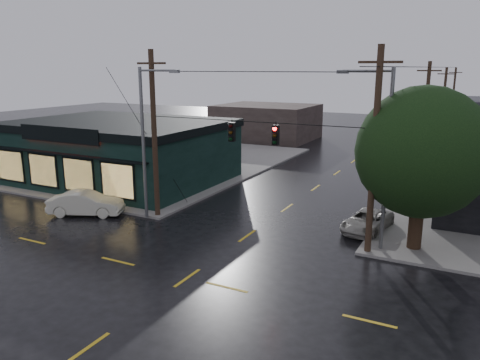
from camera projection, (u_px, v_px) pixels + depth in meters
The scene contains 15 objects.
ground_plane at pixel (187, 278), 20.78m from camera, with size 160.00×160.00×0.00m, color black.
sidewalk_nw at pixel (131, 160), 46.94m from camera, with size 28.00×28.00×0.15m, color gray.
pizza_shop at pixel (120, 150), 38.04m from camera, with size 16.30×12.34×4.90m.
corner_tree at pixel (422, 153), 22.76m from camera, with size 6.48×6.48×8.19m.
utility_pole_nw at pixel (158, 217), 29.29m from camera, with size 2.00×0.32×10.15m, color black, non-canonical shape.
utility_pole_ne at pixel (367, 253), 23.51m from camera, with size 2.00×0.32×10.15m, color black, non-canonical shape.
utility_pole_far_a at pixel (420, 171), 42.10m from camera, with size 2.00×0.32×9.65m, color black, non-canonical shape.
utility_pole_far_b at pixel (439, 141), 59.39m from camera, with size 2.00×0.32×9.15m, color black, non-canonical shape.
utility_pole_far_c at pixel (450, 125), 76.69m from camera, with size 2.00×0.32×9.15m, color black, non-canonical shape.
span_signal_assembly at pixel (253, 133), 25.02m from camera, with size 13.00×0.48×1.23m.
streetlight_nw at pixel (147, 219), 28.82m from camera, with size 5.40×0.30×9.15m, color slate, non-canonical shape.
streetlight_ne at pixel (380, 250), 23.89m from camera, with size 5.40×0.30×9.15m, color slate, non-canonical shape.
bg_building_west at pixel (267, 122), 61.07m from camera, with size 12.00×10.00×4.40m, color #312623.
sedan_cream at pixel (86, 203), 29.49m from camera, with size 1.61×4.61×1.52m, color beige.
suv_silver at pixel (367, 221), 26.65m from camera, with size 1.93×4.19×1.17m, color #9B988F.
Camera 1 is at (10.85, -15.99, 9.10)m, focal length 35.00 mm.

